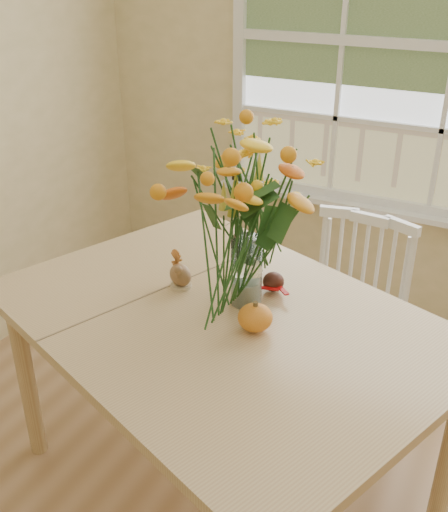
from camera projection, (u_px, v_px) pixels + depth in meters
The scene contains 6 objects.
dining_table at pixel (221, 337), 2.11m from camera, with size 1.84×1.58×0.83m.
windsor_chair at pixel (352, 311), 2.65m from camera, with size 0.47×0.45×0.94m.
flower_vase at pixel (248, 205), 1.98m from camera, with size 0.52×0.52×0.62m.
pumpkin at pixel (255, 319), 1.97m from camera, with size 0.12×0.12×0.09m, color orange.
turkey_figurine at pixel (180, 275), 2.22m from camera, with size 0.12×0.11×0.13m.
dark_gourd at pixel (273, 283), 2.20m from camera, with size 0.13×0.10×0.07m.
Camera 1 is at (0.40, -0.91, 1.96)m, focal length 42.00 mm.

